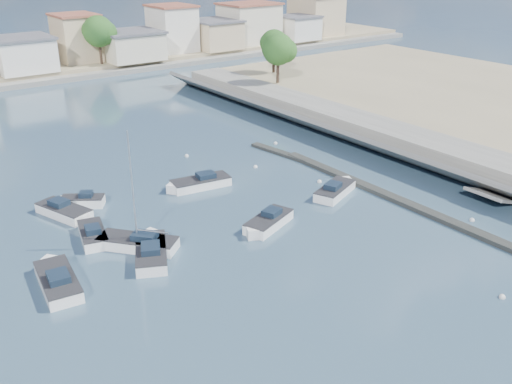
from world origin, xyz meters
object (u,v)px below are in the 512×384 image
Objects in this scene: motorboat_d at (267,223)px; motorboat_g at (66,212)px; motorboat_b at (92,234)px; motorboat_h at (336,190)px; motorboat_f at (80,202)px; motorboat_c at (198,184)px; motorboat_e at (151,251)px; motorboat_a at (57,280)px; sailboat at (134,243)px.

motorboat_d is 16.13m from motorboat_g.
motorboat_g is (-0.27, 4.76, 0.00)m from motorboat_b.
motorboat_f is at bearing 149.77° from motorboat_h.
motorboat_e is at bearing -136.59° from motorboat_c.
motorboat_g is at bearing 67.23° from motorboat_a.
motorboat_e is at bearing -85.35° from motorboat_f.
motorboat_h is at bearing 9.67° from motorboat_d.
motorboat_b is at bearing 166.43° from motorboat_h.
sailboat is (0.46, -9.24, 0.04)m from motorboat_f.
motorboat_d is at bearing -29.18° from motorboat_b.
motorboat_h is at bearing -25.22° from motorboat_g.
motorboat_a is 24.43m from motorboat_h.
motorboat_b is 3.67m from sailboat.
motorboat_a is at bearing 173.91° from motorboat_d.
motorboat_g is at bearing 105.02° from sailboat.
motorboat_f is at bearing 38.34° from motorboat_g.
sailboat is at bearing 103.73° from motorboat_e.
motorboat_b and motorboat_d have the same top height.
motorboat_g is (-1.66, -1.32, 0.00)m from motorboat_f.
motorboat_h is 0.59× the size of sailboat.
motorboat_b is at bearing 150.82° from motorboat_d.
motorboat_f is 2.12m from motorboat_g.
motorboat_g is 0.61× the size of sailboat.
motorboat_b is 0.53× the size of sailboat.
motorboat_b is 5.44m from motorboat_e.
motorboat_e is 11.05m from motorboat_f.
motorboat_c is 12.34m from motorboat_e.
motorboat_e is at bearing -65.16° from motorboat_b.
motorboat_h is (8.93, -8.41, -0.00)m from motorboat_c.
sailboat is (1.85, -3.16, 0.04)m from motorboat_b.
sailboat reaches higher than motorboat_h.
motorboat_e is at bearing -2.11° from motorboat_a.
motorboat_a is at bearing -132.09° from motorboat_b.
motorboat_d is 1.39× the size of motorboat_f.
motorboat_c is 0.66× the size of sailboat.
motorboat_e is 0.63× the size of sailboat.
motorboat_a is 1.08× the size of motorboat_g.
motorboat_d is 0.90× the size of motorboat_e.
motorboat_b is 0.93× the size of motorboat_d.
motorboat_f is 0.67× the size of motorboat_g.
motorboat_e and motorboat_f have the same top height.
motorboat_c is at bearing 43.41° from motorboat_e.
motorboat_d and motorboat_g have the same top height.
motorboat_g is at bearing -141.66° from motorboat_f.
motorboat_e is 17.90m from motorboat_h.
motorboat_d is 8.90m from motorboat_h.
motorboat_a is 1.00× the size of motorboat_c.
motorboat_e is (2.29, -4.94, 0.00)m from motorboat_b.
motorboat_d is at bearing -51.18° from motorboat_f.
motorboat_b is 1.30× the size of motorboat_f.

